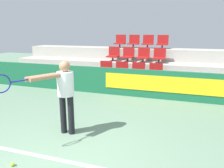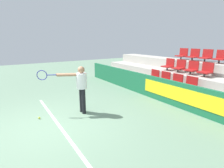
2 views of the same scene
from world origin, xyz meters
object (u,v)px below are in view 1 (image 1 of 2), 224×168
object	(u,v)px
stadium_chair_7	(159,56)
stadium_chair_9	(134,42)
stadium_chair_5	(128,55)
stadium_chair_10	(148,42)
stadium_chair_0	(105,70)
stadium_chair_2	(138,71)
stadium_chair_6	(143,55)
tennis_ball	(12,164)
stadium_chair_4	(113,54)
tennis_player	(63,90)
stadium_chair_1	(121,70)
stadium_chair_3	(155,72)
stadium_chair_11	(163,42)

from	to	relation	value
stadium_chair_7	stadium_chair_9	size ratio (longest dim) A/B	1.00
stadium_chair_5	stadium_chair_10	xyz separation A→B (m)	(0.63, 1.00, 0.47)
stadium_chair_0	stadium_chair_9	size ratio (longest dim) A/B	1.00
stadium_chair_9	stadium_chair_2	bearing A→B (deg)	-72.58
stadium_chair_6	tennis_ball	xyz separation A→B (m)	(-1.00, -6.17, -1.16)
stadium_chair_0	stadium_chair_2	size ratio (longest dim) A/B	1.00
stadium_chair_4	stadium_chair_9	bearing A→B (deg)	57.89
stadium_chair_0	stadium_chair_5	bearing A→B (deg)	57.89
stadium_chair_10	tennis_ball	size ratio (longest dim) A/B	8.62
stadium_chair_9	tennis_player	world-z (taller)	stadium_chair_9
stadium_chair_1	stadium_chair_4	xyz separation A→B (m)	(-0.63, 1.00, 0.47)
stadium_chair_3	stadium_chair_9	xyz separation A→B (m)	(-1.26, 2.00, 0.94)
stadium_chair_4	tennis_ball	distance (m)	6.29
stadium_chair_1	stadium_chair_4	bearing A→B (deg)	122.11
stadium_chair_5	stadium_chair_6	size ratio (longest dim) A/B	1.00
tennis_player	stadium_chair_6	bearing A→B (deg)	108.39
stadium_chair_6	stadium_chair_4	bearing A→B (deg)	180.00
stadium_chair_6	stadium_chair_10	size ratio (longest dim) A/B	1.00
stadium_chair_1	stadium_chair_3	world-z (taller)	same
stadium_chair_11	stadium_chair_2	bearing A→B (deg)	-107.42
stadium_chair_4	stadium_chair_0	bearing A→B (deg)	-90.00
stadium_chair_6	tennis_player	world-z (taller)	tennis_player
stadium_chair_1	tennis_player	xyz separation A→B (m)	(-0.14, -3.88, 0.26)
stadium_chair_4	stadium_chair_10	bearing A→B (deg)	38.54
stadium_chair_1	stadium_chair_3	bearing A→B (deg)	0.00
tennis_ball	tennis_player	bearing A→B (deg)	79.75
stadium_chair_2	stadium_chair_4	xyz separation A→B (m)	(-1.26, 1.00, 0.47)
stadium_chair_3	stadium_chair_4	size ratio (longest dim) A/B	1.00
stadium_chair_7	stadium_chair_10	bearing A→B (deg)	122.11
stadium_chair_0	stadium_chair_1	size ratio (longest dim) A/B	1.00
stadium_chair_9	tennis_ball	size ratio (longest dim) A/B	8.62
stadium_chair_6	tennis_ball	distance (m)	6.36
stadium_chair_2	stadium_chair_7	bearing A→B (deg)	57.89
stadium_chair_7	tennis_ball	distance (m)	6.49
stadium_chair_2	stadium_chair_3	distance (m)	0.63
stadium_chair_6	stadium_chair_5	bearing A→B (deg)	180.00
stadium_chair_3	tennis_player	size ratio (longest dim) A/B	0.36
tennis_player	stadium_chair_0	bearing A→B (deg)	124.50
stadium_chair_5	stadium_chair_4	bearing A→B (deg)	180.00
stadium_chair_6	tennis_player	distance (m)	4.95
stadium_chair_7	tennis_player	world-z (taller)	tennis_player
stadium_chair_3	stadium_chair_4	world-z (taller)	stadium_chair_4
tennis_ball	stadium_chair_9	bearing A→B (deg)	87.05
stadium_chair_2	stadium_chair_6	distance (m)	1.11
stadium_chair_1	stadium_chair_11	distance (m)	2.54
tennis_player	tennis_ball	xyz separation A→B (m)	(-0.23, -1.29, -0.95)
stadium_chair_3	stadium_chair_10	size ratio (longest dim) A/B	1.00
stadium_chair_1	stadium_chair_2	bearing A→B (deg)	0.00
stadium_chair_6	tennis_ball	size ratio (longest dim) A/B	8.62
stadium_chair_11	tennis_ball	xyz separation A→B (m)	(-1.63, -7.17, -1.63)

